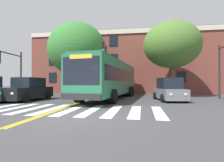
{
  "coord_description": "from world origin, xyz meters",
  "views": [
    {
      "loc": [
        2.64,
        -6.73,
        1.41
      ],
      "look_at": [
        0.49,
        7.77,
        1.56
      ],
      "focal_mm": 28.0,
      "sensor_mm": 36.0,
      "label": 1
    }
  ],
  "objects_px": {
    "car_black_near_lane": "(28,90)",
    "car_grey_far_lane": "(169,90)",
    "street_tree_curbside_large": "(172,45)",
    "traffic_light_overhead": "(105,59)",
    "city_bus": "(111,78)",
    "car_white_behind_bus": "(123,87)",
    "street_tree_curbside_small": "(77,49)",
    "traffic_light_far_corner": "(11,65)"
  },
  "relations": [
    {
      "from": "car_grey_far_lane",
      "to": "street_tree_curbside_small",
      "type": "xyz_separation_m",
      "value": [
        -9.23,
        4.56,
        4.35
      ]
    },
    {
      "from": "car_grey_far_lane",
      "to": "street_tree_curbside_small",
      "type": "height_order",
      "value": "street_tree_curbside_small"
    },
    {
      "from": "city_bus",
      "to": "car_black_near_lane",
      "type": "distance_m",
      "value": 6.87
    },
    {
      "from": "car_black_near_lane",
      "to": "traffic_light_far_corner",
      "type": "relative_size",
      "value": 0.99
    },
    {
      "from": "traffic_light_overhead",
      "to": "car_grey_far_lane",
      "type": "bearing_deg",
      "value": -24.13
    },
    {
      "from": "car_black_near_lane",
      "to": "car_white_behind_bus",
      "type": "relative_size",
      "value": 0.94
    },
    {
      "from": "traffic_light_overhead",
      "to": "car_white_behind_bus",
      "type": "bearing_deg",
      "value": 80.46
    },
    {
      "from": "traffic_light_overhead",
      "to": "street_tree_curbside_small",
      "type": "relative_size",
      "value": 0.66
    },
    {
      "from": "car_white_behind_bus",
      "to": "traffic_light_overhead",
      "type": "height_order",
      "value": "traffic_light_overhead"
    },
    {
      "from": "car_black_near_lane",
      "to": "car_grey_far_lane",
      "type": "bearing_deg",
      "value": 7.47
    },
    {
      "from": "car_grey_far_lane",
      "to": "street_tree_curbside_large",
      "type": "distance_m",
      "value": 6.03
    },
    {
      "from": "city_bus",
      "to": "car_white_behind_bus",
      "type": "bearing_deg",
      "value": 87.08
    },
    {
      "from": "car_white_behind_bus",
      "to": "traffic_light_overhead",
      "type": "xyz_separation_m",
      "value": [
        -1.2,
        -7.17,
        2.86
      ]
    },
    {
      "from": "traffic_light_overhead",
      "to": "street_tree_curbside_small",
      "type": "height_order",
      "value": "street_tree_curbside_small"
    },
    {
      "from": "car_black_near_lane",
      "to": "traffic_light_far_corner",
      "type": "xyz_separation_m",
      "value": [
        -3.53,
        2.52,
        2.3
      ]
    },
    {
      "from": "traffic_light_far_corner",
      "to": "traffic_light_overhead",
      "type": "relative_size",
      "value": 0.86
    },
    {
      "from": "car_black_near_lane",
      "to": "car_white_behind_bus",
      "type": "bearing_deg",
      "value": 59.17
    },
    {
      "from": "city_bus",
      "to": "car_grey_far_lane",
      "type": "relative_size",
      "value": 3.07
    },
    {
      "from": "city_bus",
      "to": "car_grey_far_lane",
      "type": "height_order",
      "value": "city_bus"
    },
    {
      "from": "car_black_near_lane",
      "to": "car_white_behind_bus",
      "type": "xyz_separation_m",
      "value": [
        6.66,
        11.16,
        0.03
      ]
    },
    {
      "from": "street_tree_curbside_large",
      "to": "traffic_light_overhead",
      "type": "bearing_deg",
      "value": -167.45
    },
    {
      "from": "car_grey_far_lane",
      "to": "car_white_behind_bus",
      "type": "relative_size",
      "value": 0.82
    },
    {
      "from": "city_bus",
      "to": "street_tree_curbside_large",
      "type": "bearing_deg",
      "value": 25.15
    },
    {
      "from": "car_white_behind_bus",
      "to": "street_tree_curbside_large",
      "type": "bearing_deg",
      "value": -46.64
    },
    {
      "from": "traffic_light_far_corner",
      "to": "traffic_light_overhead",
      "type": "height_order",
      "value": "traffic_light_overhead"
    },
    {
      "from": "street_tree_curbside_small",
      "to": "car_white_behind_bus",
      "type": "bearing_deg",
      "value": 47.05
    },
    {
      "from": "car_black_near_lane",
      "to": "traffic_light_overhead",
      "type": "xyz_separation_m",
      "value": [
        5.45,
        3.99,
        2.89
      ]
    },
    {
      "from": "car_white_behind_bus",
      "to": "traffic_light_overhead",
      "type": "bearing_deg",
      "value": -99.54
    },
    {
      "from": "car_grey_far_lane",
      "to": "city_bus",
      "type": "bearing_deg",
      "value": 165.43
    },
    {
      "from": "car_white_behind_bus",
      "to": "traffic_light_far_corner",
      "type": "bearing_deg",
      "value": -139.71
    },
    {
      "from": "city_bus",
      "to": "car_black_near_lane",
      "type": "xyz_separation_m",
      "value": [
        -6.23,
        -2.73,
        -0.97
      ]
    },
    {
      "from": "street_tree_curbside_small",
      "to": "city_bus",
      "type": "bearing_deg",
      "value": -37.15
    },
    {
      "from": "traffic_light_overhead",
      "to": "traffic_light_far_corner",
      "type": "bearing_deg",
      "value": -170.74
    },
    {
      "from": "city_bus",
      "to": "traffic_light_overhead",
      "type": "distance_m",
      "value": 2.42
    },
    {
      "from": "car_white_behind_bus",
      "to": "street_tree_curbside_small",
      "type": "bearing_deg",
      "value": -132.95
    },
    {
      "from": "street_tree_curbside_small",
      "to": "car_grey_far_lane",
      "type": "bearing_deg",
      "value": -26.32
    },
    {
      "from": "car_white_behind_bus",
      "to": "city_bus",
      "type": "bearing_deg",
      "value": -92.92
    },
    {
      "from": "traffic_light_overhead",
      "to": "street_tree_curbside_large",
      "type": "bearing_deg",
      "value": 12.55
    },
    {
      "from": "traffic_light_far_corner",
      "to": "car_white_behind_bus",
      "type": "bearing_deg",
      "value": 40.29
    },
    {
      "from": "city_bus",
      "to": "car_grey_far_lane",
      "type": "bearing_deg",
      "value": -14.57
    },
    {
      "from": "street_tree_curbside_small",
      "to": "street_tree_curbside_large",
      "type": "bearing_deg",
      "value": -3.19
    },
    {
      "from": "traffic_light_far_corner",
      "to": "street_tree_curbside_small",
      "type": "bearing_deg",
      "value": 32.91
    }
  ]
}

